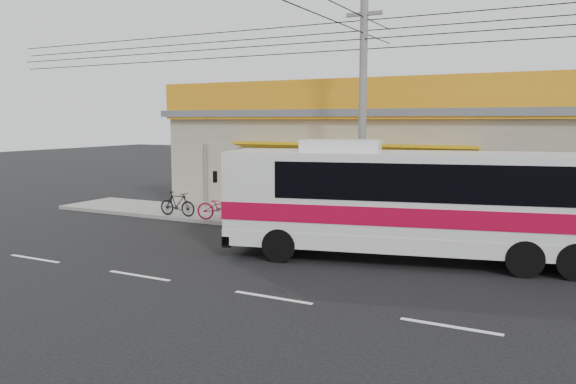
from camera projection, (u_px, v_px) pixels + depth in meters
name	position (u px, v px, depth m)	size (l,w,h in m)	color
ground	(317.00, 272.00, 15.11)	(120.00, 120.00, 0.00)	black
sidewalk	(385.00, 230.00, 20.39)	(30.00, 3.20, 0.15)	gray
lane_markings	(273.00, 298.00, 12.90)	(50.00, 0.12, 0.01)	silver
storefront_building	(424.00, 160.00, 25.00)	(22.60, 9.20, 5.70)	gray
coach_bus	(429.00, 198.00, 15.99)	(11.58, 4.93, 3.49)	silver
motorbike_red	(222.00, 207.00, 21.99)	(0.71, 2.03, 1.07)	maroon
motorbike_dark	(177.00, 204.00, 22.98)	(0.48, 1.69, 1.01)	black
utility_pole	(364.00, 33.00, 19.31)	(34.00, 14.00, 8.53)	#60605E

